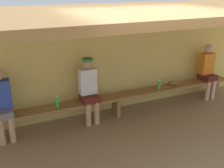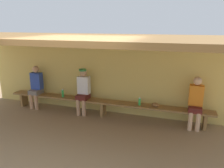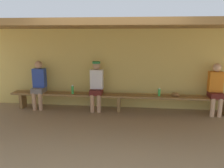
# 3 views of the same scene
# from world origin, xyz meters

# --- Properties ---
(ground_plane) EXTENTS (24.00, 24.00, 0.00)m
(ground_plane) POSITION_xyz_m (0.00, 0.00, 0.00)
(ground_plane) COLOR #937754
(back_wall) EXTENTS (8.00, 0.20, 2.20)m
(back_wall) POSITION_xyz_m (0.00, 2.00, 1.10)
(back_wall) COLOR #D8BC60
(back_wall) RESTS_ON ground
(dugout_roof) EXTENTS (8.00, 2.80, 0.12)m
(dugout_roof) POSITION_xyz_m (0.00, 0.70, 2.26)
(dugout_roof) COLOR brown
(dugout_roof) RESTS_ON back_wall
(bench) EXTENTS (6.00, 0.36, 0.46)m
(bench) POSITION_xyz_m (0.00, 1.55, 0.39)
(bench) COLOR olive
(bench) RESTS_ON ground
(player_near_post) EXTENTS (0.34, 0.42, 1.34)m
(player_near_post) POSITION_xyz_m (-0.61, 1.55, 0.75)
(player_near_post) COLOR #591E19
(player_near_post) RESTS_ON ground
(player_leftmost) EXTENTS (0.34, 0.42, 1.34)m
(player_leftmost) POSITION_xyz_m (-2.24, 1.55, 0.73)
(player_leftmost) COLOR slate
(player_leftmost) RESTS_ON ground
(player_rightmost) EXTENTS (0.34, 0.42, 1.34)m
(player_rightmost) POSITION_xyz_m (2.48, 1.55, 0.73)
(player_rightmost) COLOR #591E19
(player_rightmost) RESTS_ON ground
(water_bottle_green) EXTENTS (0.06, 0.06, 0.21)m
(water_bottle_green) POSITION_xyz_m (1.07, 1.54, 0.56)
(water_bottle_green) COLOR green
(water_bottle_green) RESTS_ON bench
(water_bottle_orange) EXTENTS (0.07, 0.07, 0.24)m
(water_bottle_orange) POSITION_xyz_m (-1.27, 1.51, 0.57)
(water_bottle_orange) COLOR green
(water_bottle_orange) RESTS_ON bench
(baseball_glove_worn) EXTENTS (0.29, 0.29, 0.09)m
(baseball_glove_worn) POSITION_xyz_m (1.49, 1.58, 0.51)
(baseball_glove_worn) COLOR olive
(baseball_glove_worn) RESTS_ON bench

